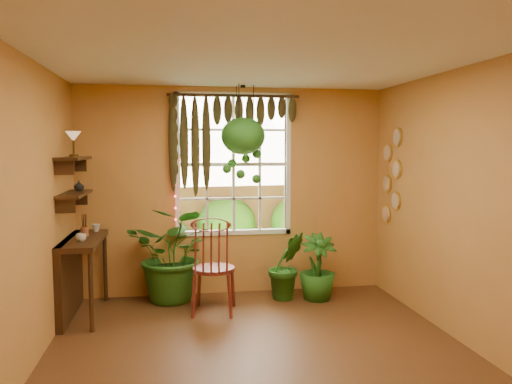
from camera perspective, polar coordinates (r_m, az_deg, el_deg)
floor at (r=4.70m, az=0.99°, el=-19.00°), size 4.50×4.50×0.00m
ceiling at (r=4.36m, az=1.05°, el=15.42°), size 4.50×4.50×0.00m
wall_back at (r=6.54m, az=-2.56°, el=0.10°), size 4.00×0.00×4.00m
wall_left at (r=4.43m, az=-25.38°, el=-2.77°), size 0.00×4.50×4.50m
wall_right at (r=5.08m, az=23.79°, el=-1.76°), size 0.00×4.50×4.50m
window at (r=6.55m, az=-2.60°, el=3.17°), size 1.52×0.10×1.86m
valance_vine at (r=6.43m, az=-3.25°, el=8.28°), size 1.70×0.12×1.10m
string_lights at (r=6.41m, az=-9.28°, el=3.52°), size 0.03×0.03×1.54m
wall_plates at (r=6.62m, az=15.21°, el=1.72°), size 0.04×0.32×1.10m
counter_ledge at (r=6.08m, az=-20.09°, el=-8.21°), size 0.40×1.20×0.90m
shelf_lower at (r=5.94m, az=-20.02°, el=-0.22°), size 0.25×0.90×0.04m
shelf_upper at (r=5.92m, az=-20.13°, el=3.63°), size 0.25×0.90×0.04m
backyard at (r=11.16m, az=-4.18°, el=1.80°), size 14.00×10.00×12.00m
windsor_chair at (r=5.88m, az=-4.89°, el=-10.10°), size 0.58×0.60×1.31m
potted_plant_left at (r=6.35m, az=-9.27°, el=-6.95°), size 1.35×1.27×1.20m
potted_plant_mid at (r=6.40m, az=3.52°, el=-8.37°), size 0.54×0.47×0.86m
potted_plant_right at (r=6.41m, az=7.05°, el=-8.50°), size 0.50×0.50×0.83m
hanging_basket at (r=6.31m, az=-1.49°, el=5.73°), size 0.55×0.55×1.25m
cup_a at (r=5.76m, az=-19.36°, el=-4.94°), size 0.14×0.14×0.09m
cup_b at (r=6.39m, az=-17.82°, el=-3.92°), size 0.12×0.12×0.09m
brush_jar at (r=6.08m, az=-19.03°, el=-3.62°), size 0.09×0.09×0.33m
shelf_vase at (r=6.18m, az=-19.58°, el=0.70°), size 0.14×0.14×0.12m
tiffany_lamp at (r=5.87m, az=-20.15°, el=5.82°), size 0.17×0.17×0.28m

